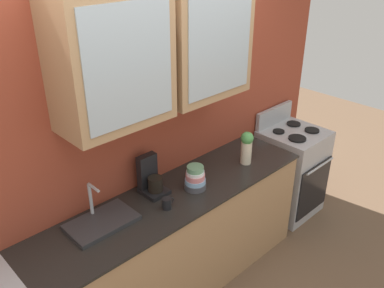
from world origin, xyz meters
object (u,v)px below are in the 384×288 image
object	(u,v)px
cup_near_sink	(167,203)
coffee_maker	(151,179)
vase	(247,146)
sink_faucet	(101,221)
stove_range	(290,171)
bowl_stack	(195,178)

from	to	relation	value
cup_near_sink	coffee_maker	size ratio (longest dim) A/B	0.35
coffee_maker	vase	bearing A→B (deg)	-14.42
sink_faucet	vase	bearing A→B (deg)	-6.11
sink_faucet	vase	world-z (taller)	vase
stove_range	coffee_maker	distance (m)	1.75
sink_faucet	cup_near_sink	world-z (taller)	sink_faucet
stove_range	bowl_stack	world-z (taller)	bowl_stack
vase	cup_near_sink	xyz separation A→B (m)	(-0.90, -0.03, -0.11)
stove_range	cup_near_sink	bearing A→B (deg)	-177.32
stove_range	sink_faucet	xyz separation A→B (m)	(-2.14, 0.09, 0.47)
sink_faucet	coffee_maker	xyz separation A→B (m)	(0.49, 0.07, 0.09)
vase	cup_near_sink	size ratio (longest dim) A/B	2.85
bowl_stack	coffee_maker	size ratio (longest dim) A/B	0.65
sink_faucet	cup_near_sink	distance (m)	0.46
bowl_stack	coffee_maker	bearing A→B (deg)	143.37
stove_range	vase	xyz separation A→B (m)	(-0.82, -0.05, 0.60)
cup_near_sink	coffee_maker	distance (m)	0.26
sink_faucet	bowl_stack	bearing A→B (deg)	-9.33
bowl_stack	cup_near_sink	xyz separation A→B (m)	(-0.32, -0.05, -0.04)
stove_range	coffee_maker	bearing A→B (deg)	174.33
bowl_stack	cup_near_sink	distance (m)	0.33
stove_range	coffee_maker	size ratio (longest dim) A/B	3.74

